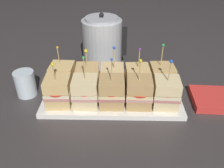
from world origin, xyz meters
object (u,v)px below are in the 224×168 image
object	(u,v)px
sandwich_back_left	(88,78)
sandwich_back_far_right	(162,78)
sandwich_back_far_left	(63,77)
serving_platter	(112,98)
sandwich_back_center	(112,79)
sandwich_back_right	(137,79)
sandwich_front_far_left	(58,91)
sandwich_front_left	(85,92)
sandwich_front_center	(112,92)
sandwich_front_right	(139,92)
sandwich_front_far_right	(166,93)
drinking_glass	(25,84)
napkin_stack	(212,99)
kettle_steel	(102,43)

from	to	relation	value
sandwich_back_left	sandwich_back_far_right	world-z (taller)	sandwich_back_far_right
sandwich_back_far_left	serving_platter	bearing A→B (deg)	-14.16
sandwich_back_center	sandwich_back_right	distance (m)	0.09
serving_platter	sandwich_front_far_left	xyz separation A→B (m)	(-0.18, -0.05, 0.06)
sandwich_front_left	sandwich_back_far_left	world-z (taller)	sandwich_front_left
sandwich_front_center	sandwich_front_right	xyz separation A→B (m)	(0.09, 0.00, 0.00)
sandwich_front_right	sandwich_back_left	size ratio (longest dim) A/B	1.05
sandwich_front_far_right	sandwich_back_left	bearing A→B (deg)	161.49
sandwich_front_left	sandwich_back_far_right	distance (m)	0.28
sandwich_back_far_right	drinking_glass	bearing A→B (deg)	-178.55
sandwich_front_far_left	sandwich_front_left	xyz separation A→B (m)	(0.09, -0.00, -0.00)
sandwich_back_center	drinking_glass	world-z (taller)	sandwich_back_center
sandwich_front_center	sandwich_back_far_right	bearing A→B (deg)	26.87
serving_platter	napkin_stack	distance (m)	0.36
sandwich_back_right	napkin_stack	distance (m)	0.28
serving_platter	sandwich_front_far_left	size ratio (longest dim) A/B	3.01
sandwich_front_far_left	sandwich_back_far_left	distance (m)	0.09
sandwich_front_center	sandwich_back_far_left	size ratio (longest dim) A/B	1.05
sandwich_back_left	napkin_stack	distance (m)	0.46
sandwich_front_center	sandwich_front_right	distance (m)	0.09
sandwich_front_far_right	sandwich_back_center	distance (m)	0.20
sandwich_front_right	kettle_steel	bearing A→B (deg)	113.37
sandwich_front_center	kettle_steel	size ratio (longest dim) A/B	0.75
kettle_steel	napkin_stack	distance (m)	0.51
sandwich_front_left	drinking_glass	world-z (taller)	sandwich_front_left
sandwich_front_right	sandwich_back_far_right	distance (m)	0.13
sandwich_back_far_right	sandwich_front_right	bearing A→B (deg)	-134.64
sandwich_front_far_left	sandwich_back_left	size ratio (longest dim) A/B	0.98
sandwich_front_far_left	serving_platter	bearing A→B (deg)	14.16
drinking_glass	napkin_stack	bearing A→B (deg)	-2.81
sandwich_front_far_right	sandwich_front_right	bearing A→B (deg)	178.95
sandwich_back_right	napkin_stack	size ratio (longest dim) A/B	1.12
sandwich_back_right	sandwich_front_right	bearing A→B (deg)	-89.76
sandwich_front_left	kettle_steel	size ratio (longest dim) A/B	0.76
sandwich_back_right	drinking_glass	world-z (taller)	sandwich_back_right
sandwich_front_far_right	sandwich_front_far_left	bearing A→B (deg)	179.86
sandwich_front_right	sandwich_back_left	bearing A→B (deg)	153.80
sandwich_front_far_left	sandwich_front_far_right	bearing A→B (deg)	-0.14
serving_platter	sandwich_back_left	bearing A→B (deg)	153.60
sandwich_front_far_left	sandwich_front_far_right	xyz separation A→B (m)	(0.36, -0.00, -0.00)
sandwich_back_center	sandwich_back_far_right	distance (m)	0.18
sandwich_front_center	sandwich_back_far_left	world-z (taller)	sandwich_front_center
serving_platter	sandwich_front_right	distance (m)	0.12
sandwich_back_left	sandwich_back_far_right	xyz separation A→B (m)	(0.27, 0.00, 0.00)
sandwich_back_far_right	drinking_glass	distance (m)	0.50
sandwich_back_right	sandwich_back_center	bearing A→B (deg)	179.88
sandwich_front_right	sandwich_back_right	bearing A→B (deg)	90.24
serving_platter	sandwich_front_far_right	world-z (taller)	sandwich_front_far_right
serving_platter	sandwich_back_far_right	xyz separation A→B (m)	(0.18, 0.05, 0.06)
sandwich_front_far_right	drinking_glass	size ratio (longest dim) A/B	1.83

